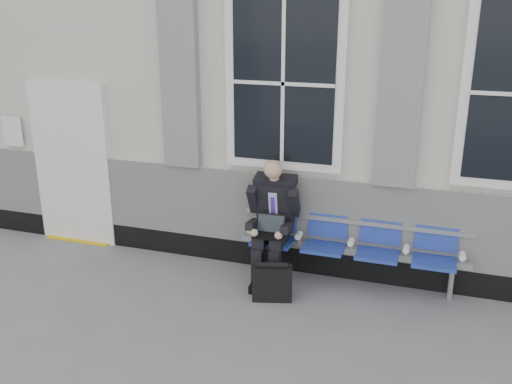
% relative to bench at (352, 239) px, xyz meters
% --- Properties ---
extents(ground, '(70.00, 70.00, 0.00)m').
position_rel_bench_xyz_m(ground, '(1.29, -1.32, -0.55)').
color(ground, slate).
rests_on(ground, ground).
extents(station_building, '(14.40, 4.40, 4.49)m').
position_rel_bench_xyz_m(station_building, '(1.27, 2.15, 1.67)').
color(station_building, beige).
rests_on(station_building, ground).
extents(bench, '(2.60, 0.47, 0.91)m').
position_rel_bench_xyz_m(bench, '(0.00, 0.00, 0.00)').
color(bench, '#9EA0A3').
rests_on(bench, ground).
extents(businessman, '(0.59, 0.79, 1.44)m').
position_rel_bench_xyz_m(businessman, '(-0.90, -0.14, 0.22)').
color(businessman, black).
rests_on(businessman, ground).
extents(briefcase, '(0.46, 0.29, 0.44)m').
position_rel_bench_xyz_m(briefcase, '(-0.75, -0.63, -0.35)').
color(briefcase, black).
rests_on(briefcase, ground).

